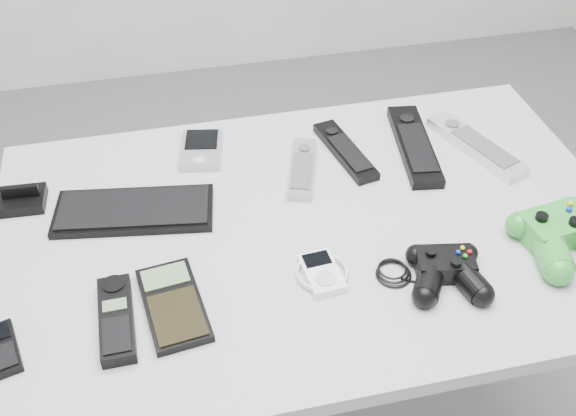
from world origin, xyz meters
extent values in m
plane|color=slate|center=(0.00, 0.00, 0.00)|extent=(3.50, 3.50, 0.00)
cube|color=#A7A7AA|center=(-0.04, -0.10, 0.71)|extent=(1.08, 0.70, 0.03)
cylinder|color=black|center=(-0.54, 0.20, 0.35)|extent=(0.03, 0.03, 0.70)
cylinder|color=black|center=(0.45, 0.20, 0.35)|extent=(0.03, 0.03, 0.70)
cube|color=black|center=(-0.34, 0.00, 0.73)|extent=(0.29, 0.16, 0.02)
cube|color=black|center=(-0.53, 0.07, 0.75)|extent=(0.08, 0.07, 0.04)
cube|color=#A3A2A9|center=(-0.21, 0.15, 0.73)|extent=(0.10, 0.13, 0.02)
cube|color=#A3A2A9|center=(-0.03, 0.05, 0.73)|extent=(0.09, 0.18, 0.02)
cube|color=black|center=(0.06, 0.08, 0.73)|extent=(0.08, 0.20, 0.02)
cube|color=black|center=(0.20, 0.07, 0.74)|extent=(0.10, 0.26, 0.02)
cube|color=silver|center=(0.32, 0.04, 0.74)|extent=(0.13, 0.23, 0.02)
cube|color=black|center=(-0.54, -0.26, 0.73)|extent=(0.06, 0.10, 0.02)
cube|color=black|center=(-0.38, -0.24, 0.74)|extent=(0.05, 0.16, 0.02)
cube|color=black|center=(-0.30, -0.23, 0.73)|extent=(0.11, 0.18, 0.02)
cube|color=white|center=(-0.06, -0.22, 0.73)|extent=(0.09, 0.10, 0.02)
camera|label=1|loc=(-0.27, -0.92, 1.51)|focal=42.00mm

